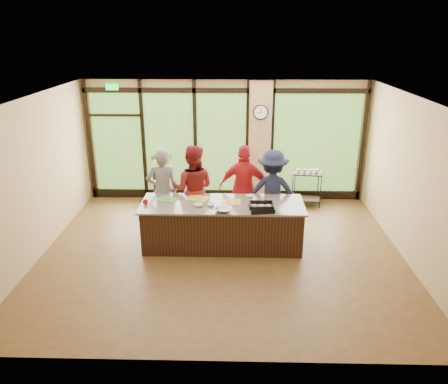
# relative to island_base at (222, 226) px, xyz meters

# --- Properties ---
(floor) EXTENTS (7.00, 7.00, 0.00)m
(floor) POSITION_rel_island_base_xyz_m (0.00, -0.30, -0.44)
(floor) COLOR #51341C
(floor) RESTS_ON ground
(ceiling) EXTENTS (7.00, 7.00, 0.00)m
(ceiling) POSITION_rel_island_base_xyz_m (0.00, -0.30, 2.56)
(ceiling) COLOR white
(ceiling) RESTS_ON back_wall
(back_wall) EXTENTS (7.00, 0.00, 7.00)m
(back_wall) POSITION_rel_island_base_xyz_m (0.00, 2.70, 1.06)
(back_wall) COLOR tan
(back_wall) RESTS_ON floor
(left_wall) EXTENTS (0.00, 6.00, 6.00)m
(left_wall) POSITION_rel_island_base_xyz_m (-3.50, -0.30, 1.06)
(left_wall) COLOR tan
(left_wall) RESTS_ON floor
(right_wall) EXTENTS (0.00, 6.00, 6.00)m
(right_wall) POSITION_rel_island_base_xyz_m (3.50, -0.30, 1.06)
(right_wall) COLOR tan
(right_wall) RESTS_ON floor
(window_wall) EXTENTS (6.90, 0.12, 3.00)m
(window_wall) POSITION_rel_island_base_xyz_m (0.16, 2.65, 0.95)
(window_wall) COLOR tan
(window_wall) RESTS_ON floor
(island_base) EXTENTS (3.10, 1.00, 0.88)m
(island_base) POSITION_rel_island_base_xyz_m (0.00, 0.00, 0.00)
(island_base) COLOR black
(island_base) RESTS_ON floor
(countertop) EXTENTS (3.20, 1.10, 0.04)m
(countertop) POSITION_rel_island_base_xyz_m (0.00, 0.00, 0.46)
(countertop) COLOR slate
(countertop) RESTS_ON island_base
(wall_clock) EXTENTS (0.36, 0.04, 0.36)m
(wall_clock) POSITION_rel_island_base_xyz_m (0.85, 2.57, 1.81)
(wall_clock) COLOR black
(wall_clock) RESTS_ON window_wall
(cook_left) EXTENTS (0.76, 0.60, 1.84)m
(cook_left) POSITION_rel_island_base_xyz_m (-1.28, 0.67, 0.48)
(cook_left) COLOR slate
(cook_left) RESTS_ON floor
(cook_midleft) EXTENTS (0.99, 0.80, 1.90)m
(cook_midleft) POSITION_rel_island_base_xyz_m (-0.64, 0.72, 0.51)
(cook_midleft) COLOR maroon
(cook_midleft) RESTS_ON floor
(cook_midright) EXTENTS (1.15, 0.61, 1.88)m
(cook_midright) POSITION_rel_island_base_xyz_m (0.45, 0.84, 0.50)
(cook_midright) COLOR #B21B22
(cook_midright) RESTS_ON floor
(cook_right) EXTENTS (1.18, 0.69, 1.80)m
(cook_right) POSITION_rel_island_base_xyz_m (1.03, 0.75, 0.46)
(cook_right) COLOR #191E38
(cook_right) RESTS_ON floor
(roasting_pan) EXTENTS (0.50, 0.41, 0.08)m
(roasting_pan) POSITION_rel_island_base_xyz_m (0.74, -0.35, 0.52)
(roasting_pan) COLOR black
(roasting_pan) RESTS_ON countertop
(mixing_bowl) EXTENTS (0.39, 0.39, 0.08)m
(mixing_bowl) POSITION_rel_island_base_xyz_m (0.02, -0.41, 0.52)
(mixing_bowl) COLOR silver
(mixing_bowl) RESTS_ON countertop
(cutting_board_left) EXTENTS (0.46, 0.40, 0.01)m
(cutting_board_left) POSITION_rel_island_base_xyz_m (-1.10, 0.19, 0.49)
(cutting_board_left) COLOR #4A8D33
(cutting_board_left) RESTS_ON countertop
(cutting_board_center) EXTENTS (0.50, 0.43, 0.01)m
(cutting_board_center) POSITION_rel_island_base_xyz_m (-0.50, 0.24, 0.49)
(cutting_board_center) COLOR gold
(cutting_board_center) RESTS_ON countertop
(cutting_board_right) EXTENTS (0.38, 0.29, 0.01)m
(cutting_board_right) POSITION_rel_island_base_xyz_m (0.17, 0.06, 0.49)
(cutting_board_right) COLOR gold
(cutting_board_right) RESTS_ON countertop
(prep_bowl_near) EXTENTS (0.21, 0.21, 0.05)m
(prep_bowl_near) POSITION_rel_island_base_xyz_m (-0.45, -0.17, 0.51)
(prep_bowl_near) COLOR white
(prep_bowl_near) RESTS_ON countertop
(prep_bowl_mid) EXTENTS (0.19, 0.19, 0.04)m
(prep_bowl_mid) POSITION_rel_island_base_xyz_m (-0.22, -0.14, 0.50)
(prep_bowl_mid) COLOR white
(prep_bowl_mid) RESTS_ON countertop
(prep_bowl_far) EXTENTS (0.16, 0.16, 0.04)m
(prep_bowl_far) POSITION_rel_island_base_xyz_m (0.56, 0.37, 0.50)
(prep_bowl_far) COLOR white
(prep_bowl_far) RESTS_ON countertop
(red_ramekin) EXTENTS (0.13, 0.13, 0.08)m
(red_ramekin) POSITION_rel_island_base_xyz_m (-1.50, -0.07, 0.52)
(red_ramekin) COLOR #A61014
(red_ramekin) RESTS_ON countertop
(flower_stand) EXTENTS (0.40, 0.40, 0.75)m
(flower_stand) POSITION_rel_island_base_xyz_m (-1.61, 2.45, -0.06)
(flower_stand) COLOR black
(flower_stand) RESTS_ON floor
(flower_vase) EXTENTS (0.24, 0.24, 0.25)m
(flower_vase) POSITION_rel_island_base_xyz_m (-1.61, 2.45, 0.43)
(flower_vase) COLOR olive
(flower_vase) RESTS_ON flower_stand
(bar_cart) EXTENTS (0.74, 0.48, 0.95)m
(bar_cart) POSITION_rel_island_base_xyz_m (2.01, 2.20, 0.13)
(bar_cart) COLOR black
(bar_cart) RESTS_ON floor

